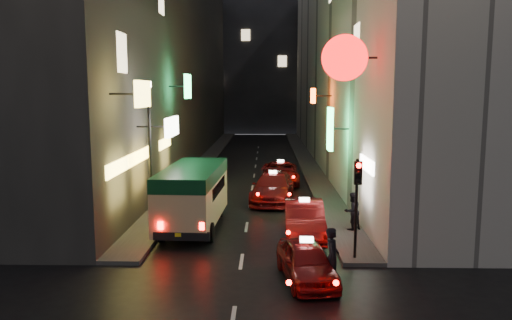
# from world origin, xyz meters

# --- Properties ---
(building_left) EXTENTS (7.68, 52.00, 18.00)m
(building_left) POSITION_xyz_m (-8.00, 33.99, 9.00)
(building_left) COLOR #3D3B38
(building_left) RESTS_ON ground
(building_right) EXTENTS (8.08, 52.00, 18.00)m
(building_right) POSITION_xyz_m (8.00, 33.99, 9.00)
(building_right) COLOR #B5AFA6
(building_right) RESTS_ON ground
(building_far) EXTENTS (30.00, 10.00, 22.00)m
(building_far) POSITION_xyz_m (0.00, 66.00, 11.00)
(building_far) COLOR #34353A
(building_far) RESTS_ON ground
(sidewalk_left) EXTENTS (1.50, 52.00, 0.15)m
(sidewalk_left) POSITION_xyz_m (-4.25, 34.00, 0.07)
(sidewalk_left) COLOR #4B4946
(sidewalk_left) RESTS_ON ground
(sidewalk_right) EXTENTS (1.50, 52.00, 0.15)m
(sidewalk_right) POSITION_xyz_m (4.25, 34.00, 0.07)
(sidewalk_right) COLOR #4B4946
(sidewalk_right) RESTS_ON ground
(minibus) EXTENTS (2.50, 6.40, 2.71)m
(minibus) POSITION_xyz_m (-2.31, 12.79, 1.71)
(minibus) COLOR tan
(minibus) RESTS_ON ground
(taxi_near) EXTENTS (2.60, 4.83, 1.63)m
(taxi_near) POSITION_xyz_m (2.15, 6.78, 0.73)
(taxi_near) COLOR maroon
(taxi_near) RESTS_ON ground
(taxi_second) EXTENTS (2.33, 5.44, 1.89)m
(taxi_second) POSITION_xyz_m (2.43, 11.58, 0.86)
(taxi_second) COLOR maroon
(taxi_second) RESTS_ON ground
(taxi_third) EXTENTS (2.89, 5.80, 1.95)m
(taxi_third) POSITION_xyz_m (1.23, 18.28, 0.89)
(taxi_third) COLOR maroon
(taxi_third) RESTS_ON ground
(taxi_far) EXTENTS (2.10, 5.11, 1.79)m
(taxi_far) POSITION_xyz_m (1.79, 23.52, 0.81)
(taxi_far) COLOR maroon
(taxi_far) RESTS_ON ground
(pedestrian_crossing) EXTENTS (0.48, 0.71, 2.06)m
(pedestrian_crossing) POSITION_xyz_m (2.91, 6.45, 1.03)
(pedestrian_crossing) COLOR black
(pedestrian_crossing) RESTS_ON ground
(pedestrian_sidewalk) EXTENTS (0.80, 0.71, 1.81)m
(pedestrian_sidewalk) POSITION_xyz_m (4.50, 12.19, 1.06)
(pedestrian_sidewalk) COLOR black
(pedestrian_sidewalk) RESTS_ON sidewalk_right
(traffic_light) EXTENTS (0.26, 0.43, 3.50)m
(traffic_light) POSITION_xyz_m (4.00, 8.47, 2.69)
(traffic_light) COLOR black
(traffic_light) RESTS_ON sidewalk_right
(lamp_post) EXTENTS (0.28, 0.28, 6.22)m
(lamp_post) POSITION_xyz_m (-4.20, 13.00, 3.72)
(lamp_post) COLOR black
(lamp_post) RESTS_ON sidewalk_left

